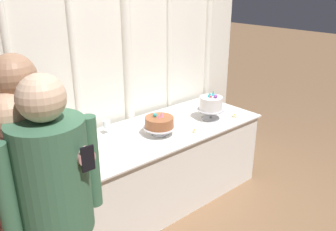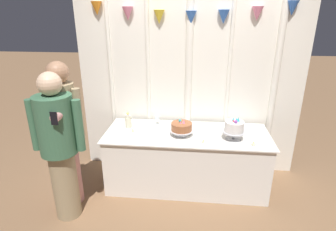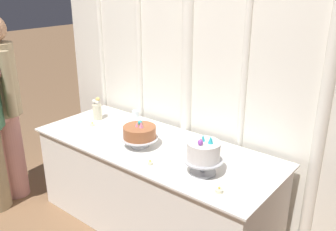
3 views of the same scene
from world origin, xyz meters
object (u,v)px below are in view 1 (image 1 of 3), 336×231
at_px(tealight_near_left, 194,131).
at_px(cake_display_nearright, 211,104).
at_px(cake_display_nearleft, 159,123).
at_px(tealight_far_left, 96,153).
at_px(cake_table, 160,165).
at_px(guest_man_pink_jacket, 31,184).
at_px(guest_man_dark_suit, 57,212).
at_px(guest_girl_blue_dress, 27,210).
at_px(tealight_near_right, 235,116).
at_px(flower_vase, 77,142).
at_px(wine_glass, 107,125).

bearing_deg(tealight_near_left, cake_display_nearright, 20.54).
relative_size(cake_display_nearleft, tealight_far_left, 6.85).
distance_m(cake_table, cake_display_nearleft, 0.48).
xyz_separation_m(tealight_far_left, guest_man_pink_jacket, (-0.63, -0.43, 0.20)).
bearing_deg(guest_man_dark_suit, guest_girl_blue_dress, 117.96).
bearing_deg(cake_display_nearleft, tealight_near_right, -12.18).
relative_size(cake_display_nearright, guest_girl_blue_dress, 0.18).
height_order(flower_vase, guest_man_pink_jacket, guest_man_pink_jacket).
distance_m(cake_display_nearright, tealight_near_right, 0.28).
bearing_deg(tealight_far_left, tealight_near_right, -8.63).
xyz_separation_m(tealight_near_left, guest_girl_blue_dress, (-1.54, -0.27, 0.09)).
distance_m(cake_display_nearleft, wine_glass, 0.45).
bearing_deg(guest_man_pink_jacket, guest_man_dark_suit, -81.59).
bearing_deg(flower_vase, guest_girl_blue_dress, -134.30).
bearing_deg(tealight_near_right, cake_display_nearleft, 167.82).
bearing_deg(wine_glass, tealight_far_left, -134.46).
distance_m(tealight_near_left, tealight_near_right, 0.55).
bearing_deg(cake_table, wine_glass, 150.28).
distance_m(cake_table, guest_man_dark_suit, 1.52).
bearing_deg(flower_vase, cake_table, -7.42).
distance_m(cake_table, tealight_near_left, 0.49).
bearing_deg(cake_display_nearleft, guest_girl_blue_dress, -160.97).
distance_m(wine_glass, guest_girl_blue_dress, 1.21).
distance_m(tealight_far_left, tealight_near_right, 1.41).
bearing_deg(cake_table, cake_display_nearleft, -128.78).
distance_m(wine_glass, tealight_far_left, 0.38).
distance_m(wine_glass, guest_man_pink_jacket, 1.14).
distance_m(cake_display_nearright, tealight_near_left, 0.39).
relative_size(cake_display_nearleft, guest_man_pink_jacket, 0.17).
distance_m(tealight_near_right, guest_man_dark_suit, 2.05).
bearing_deg(cake_table, tealight_far_left, -176.56).
height_order(cake_display_nearleft, flower_vase, cake_display_nearleft).
relative_size(wine_glass, tealight_near_right, 2.46).
bearing_deg(guest_girl_blue_dress, tealight_near_left, 10.04).
height_order(cake_display_nearright, tealight_near_right, cake_display_nearright).
distance_m(cake_display_nearright, guest_man_dark_suit, 1.88).
height_order(wine_glass, tealight_near_left, wine_glass).
bearing_deg(cake_table, tealight_near_left, -52.46).
xyz_separation_m(cake_table, tealight_far_left, (-0.66, -0.04, 0.37)).
height_order(guest_man_pink_jacket, guest_man_dark_suit, guest_man_pink_jacket).
distance_m(cake_display_nearright, guest_man_pink_jacket, 1.86).
height_order(wine_glass, guest_man_pink_jacket, guest_man_pink_jacket).
xyz_separation_m(cake_display_nearright, guest_man_dark_suit, (-1.79, -0.58, -0.01)).
bearing_deg(flower_vase, tealight_near_right, -13.21).
height_order(cake_table, flower_vase, flower_vase).
relative_size(tealight_far_left, tealight_near_right, 0.81).
distance_m(flower_vase, tealight_near_right, 1.53).
relative_size(tealight_far_left, guest_girl_blue_dress, 0.03).
relative_size(guest_girl_blue_dress, guest_man_dark_suit, 0.93).
xyz_separation_m(cake_display_nearright, tealight_far_left, (-1.19, 0.08, -0.14)).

